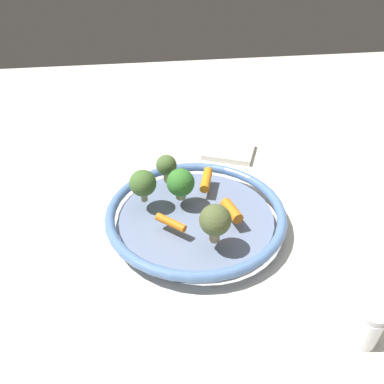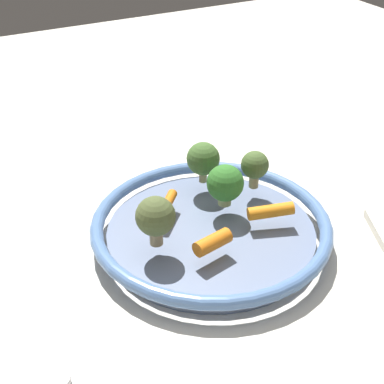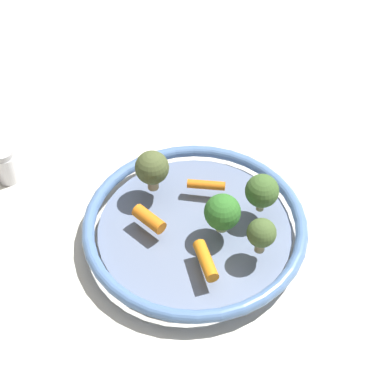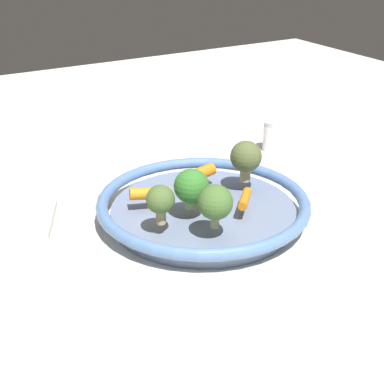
% 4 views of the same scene
% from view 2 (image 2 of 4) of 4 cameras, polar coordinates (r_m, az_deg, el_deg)
% --- Properties ---
extents(ground_plane, '(2.22, 2.22, 0.00)m').
position_cam_2_polar(ground_plane, '(0.85, 1.83, -4.87)').
color(ground_plane, silver).
extents(serving_bowl, '(0.34, 0.34, 0.04)m').
position_cam_2_polar(serving_bowl, '(0.84, 1.86, -3.67)').
color(serving_bowl, slate).
rests_on(serving_bowl, ground_plane).
extents(baby_carrot_center, '(0.03, 0.06, 0.02)m').
position_cam_2_polar(baby_carrot_center, '(0.77, 2.02, -4.91)').
color(baby_carrot_center, orange).
rests_on(baby_carrot_center, serving_bowl).
extents(baby_carrot_left, '(0.05, 0.05, 0.02)m').
position_cam_2_polar(baby_carrot_left, '(0.85, -2.46, -1.21)').
color(baby_carrot_left, orange).
rests_on(baby_carrot_left, serving_bowl).
extents(baby_carrot_back, '(0.04, 0.07, 0.02)m').
position_cam_2_polar(baby_carrot_back, '(0.83, 7.67, -1.85)').
color(baby_carrot_back, orange).
rests_on(baby_carrot_back, serving_bowl).
extents(broccoli_floret_large, '(0.04, 0.04, 0.06)m').
position_cam_2_polar(broccoli_floret_large, '(0.89, 6.13, 2.56)').
color(broccoli_floret_large, tan).
rests_on(broccoli_floret_large, serving_bowl).
extents(broccoli_floret_small, '(0.05, 0.05, 0.07)m').
position_cam_2_polar(broccoli_floret_small, '(0.89, 1.09, 3.23)').
color(broccoli_floret_small, tan).
rests_on(broccoli_floret_small, serving_bowl).
extents(broccoli_floret_edge, '(0.05, 0.05, 0.06)m').
position_cam_2_polar(broccoli_floret_edge, '(0.84, 3.25, 0.83)').
color(broccoli_floret_edge, '#98A966').
rests_on(broccoli_floret_edge, serving_bowl).
extents(broccoli_floret_mid, '(0.05, 0.05, 0.07)m').
position_cam_2_polar(broccoli_floret_mid, '(0.76, -3.57, -2.45)').
color(broccoli_floret_mid, tan).
rests_on(broccoli_floret_mid, serving_bowl).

